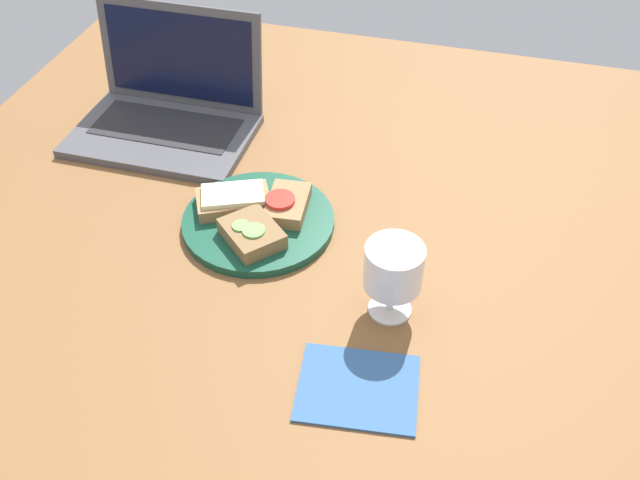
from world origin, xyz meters
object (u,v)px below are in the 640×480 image
sandwich_with_tomato (287,204)px  napkin (358,388)px  sandwich_with_cheese (233,200)px  wine_glass (393,270)px  plate (258,222)px  laptop (168,108)px  sandwich_with_cucumber (252,233)px

sandwich_with_tomato → napkin: bearing=-57.9°
sandwich_with_cheese → wine_glass: wine_glass is taller
plate → wine_glass: (23.46, -12.15, 7.10)cm
sandwich_with_cheese → napkin: 38.92cm
wine_glass → napkin: size_ratio=0.77×
napkin → sandwich_with_tomato: bearing=122.1°
laptop → napkin: size_ratio=2.12×
plate → laptop: size_ratio=0.75×
napkin → plate: bearing=130.2°
plate → laptop: (-24.58, 21.68, 3.52)cm
plate → laptop: bearing=138.6°
plate → napkin: (22.19, -26.25, -0.51)cm
wine_glass → sandwich_with_tomato: bearing=142.2°
sandwich_with_tomato → napkin: size_ratio=0.67×
sandwich_with_cucumber → sandwich_with_tomato: same height
wine_glass → laptop: (-48.04, 33.83, -3.58)cm
napkin → wine_glass: bearing=84.9°
plate → sandwich_with_cheese: 5.41cm
sandwich_with_cucumber → sandwich_with_tomato: size_ratio=1.16×
sandwich_with_cucumber → sandwich_with_cheese: 8.71cm
sandwich_with_cucumber → wine_glass: wine_glass is taller
plate → sandwich_with_cucumber: sandwich_with_cucumber is taller
plate → sandwich_with_cheese: size_ratio=1.80×
sandwich_with_cucumber → napkin: bearing=-44.8°
plate → napkin: size_ratio=1.59×
sandwich_with_cucumber → sandwich_with_cheese: bearing=129.2°
sandwich_with_tomato → sandwich_with_cheese: (-8.49, -1.31, 0.06)cm
plate → sandwich_with_cucumber: bearing=-80.8°
wine_glass → napkin: bearing=-95.1°
napkin → laptop: bearing=134.3°
sandwich_with_tomato → sandwich_with_cheese: same height
laptop → napkin: bearing=-45.7°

